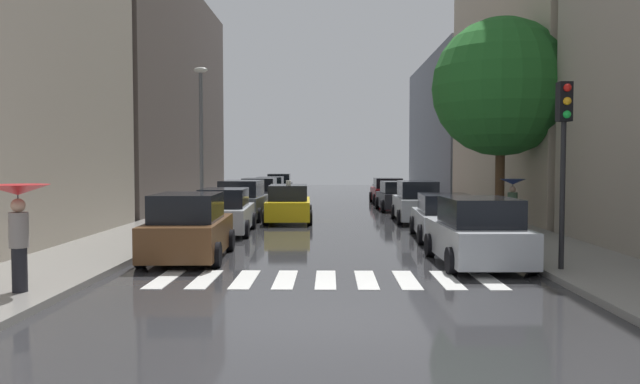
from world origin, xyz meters
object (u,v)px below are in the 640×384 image
parked_car_left_sixth (279,186)px  parked_car_right_nearest (478,234)px  parked_car_left_fifth (271,190)px  parked_car_right_second (444,218)px  lamp_post_left (201,131)px  parked_car_left_second (225,212)px  parked_car_left_third (242,201)px  street_tree_right (501,87)px  parked_car_left_fourth (260,194)px  parked_car_right_fourth (397,197)px  parked_car_right_third (417,203)px  traffic_light_right_corner (564,133)px  pedestrian_foreground (513,193)px  taxi_midroad (289,204)px  parked_car_left_nearest (189,229)px  parked_car_right_fifth (387,191)px  pedestrian_near_tree (18,210)px

parked_car_left_sixth → parked_car_right_nearest: bearing=-167.7°
parked_car_left_fifth → parked_car_right_nearest: size_ratio=1.09×
parked_car_right_second → lamp_post_left: (-9.55, 6.00, 3.25)m
parked_car_left_second → parked_car_left_fifth: (-0.11, 18.43, -0.01)m
parked_car_left_third → street_tree_right: 12.25m
parked_car_left_fourth → parked_car_left_sixth: parked_car_left_fourth is taller
parked_car_left_third → parked_car_right_fourth: (7.64, 5.46, -0.09)m
parked_car_left_fourth → lamp_post_left: 8.15m
parked_car_right_nearest → parked_car_right_third: parked_car_right_third is taller
parked_car_left_fifth → street_tree_right: (10.56, -16.91, 4.73)m
parked_car_left_fourth → lamp_post_left: size_ratio=0.68×
parked_car_left_second → parked_car_right_fourth: 13.29m
parked_car_left_sixth → parked_car_right_nearest: size_ratio=1.03×
parked_car_right_nearest → traffic_light_right_corner: 3.28m
parked_car_right_third → parked_car_right_fourth: 6.43m
parked_car_right_nearest → parked_car_right_fourth: (-0.12, 17.74, -0.06)m
street_tree_right → parked_car_left_second: bearing=-171.7°
parked_car_left_fourth → parked_car_right_nearest: 20.08m
pedestrian_foreground → parked_car_right_nearest: bearing=-25.4°
parked_car_left_third → traffic_light_right_corner: bearing=-143.4°
parked_car_left_fifth → parked_car_right_nearest: parked_car_right_nearest is taller
parked_car_left_third → parked_car_right_nearest: size_ratio=1.08×
parked_car_right_nearest → parked_car_right_fourth: bearing=-0.9°
street_tree_right → parked_car_right_nearest: bearing=-108.9°
parked_car_right_fourth → traffic_light_right_corner: traffic_light_right_corner is taller
lamp_post_left → parked_car_left_sixth: bearing=84.9°
parked_car_left_third → pedestrian_foreground: size_ratio=2.43×
parked_car_right_second → taxi_midroad: (-5.72, 5.98, 0.04)m
parked_car_right_fourth → parked_car_left_nearest: bearing=154.0°
parked_car_left_fifth → parked_car_right_fourth: parked_car_left_fifth is taller
parked_car_right_fifth → lamp_post_left: lamp_post_left is taller
parked_car_left_third → pedestrian_near_tree: size_ratio=2.19×
parked_car_right_nearest → parked_car_right_second: size_ratio=0.92×
parked_car_right_nearest → parked_car_left_third: bearing=31.0°
parked_car_right_fifth → parked_car_left_fifth: bearing=78.1°
parked_car_left_third → lamp_post_left: 3.70m
parked_car_left_fourth → traffic_light_right_corner: size_ratio=1.04×
parked_car_left_fifth → parked_car_right_nearest: (7.72, -25.20, 0.03)m
taxi_midroad → parked_car_left_third: bearing=62.5°
parked_car_left_fifth → parked_car_right_third: size_ratio=1.00×
parked_car_right_fifth → taxi_midroad: bearing=155.4°
parked_car_left_third → parked_car_right_nearest: bearing=-145.5°
parked_car_left_fourth → parked_car_right_fourth: (7.55, -0.82, -0.07)m
parked_car_left_fifth → lamp_post_left: size_ratio=0.69×
parked_car_left_second → traffic_light_right_corner: 12.58m
pedestrian_near_tree → traffic_light_right_corner: 11.69m
parked_car_left_second → lamp_post_left: lamp_post_left is taller
parked_car_left_second → parked_car_left_fourth: parked_car_left_fourth is taller
parked_car_left_second → parked_car_right_nearest: bearing=-133.9°
parked_car_left_nearest → pedestrian_foreground: pedestrian_foreground is taller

